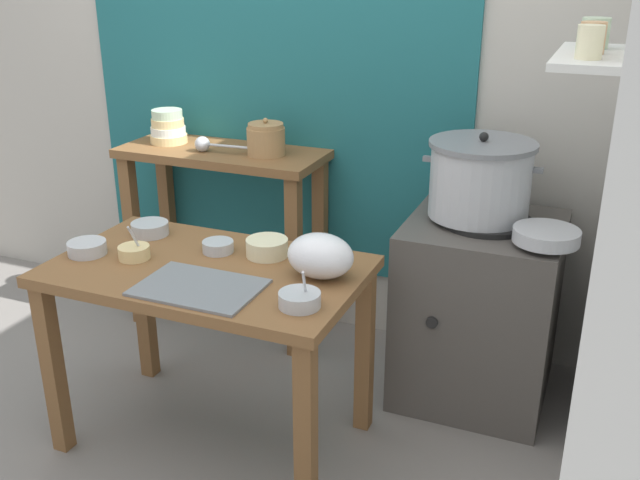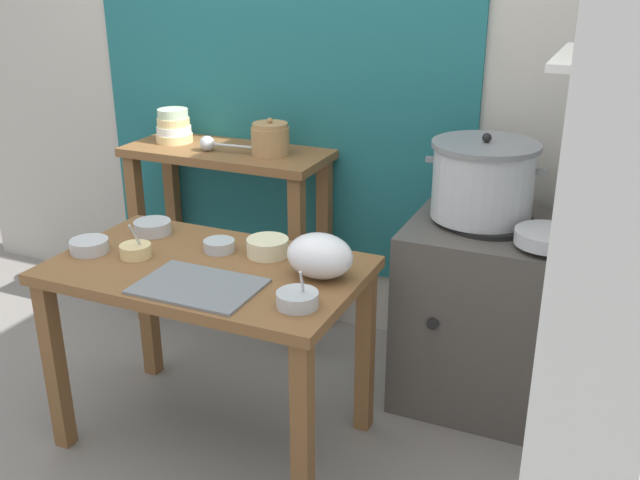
{
  "view_description": "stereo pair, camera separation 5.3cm",
  "coord_description": "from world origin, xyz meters",
  "px_view_note": "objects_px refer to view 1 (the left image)",
  "views": [
    {
      "loc": [
        1.35,
        -2.0,
        1.75
      ],
      "look_at": [
        0.46,
        0.15,
        0.82
      ],
      "focal_mm": 40.68,
      "sensor_mm": 36.0,
      "label": 1
    },
    {
      "loc": [
        1.4,
        -1.98,
        1.75
      ],
      "look_at": [
        0.46,
        0.15,
        0.82
      ],
      "focal_mm": 40.68,
      "sensor_mm": 36.0,
      "label": 2
    }
  ],
  "objects_px": {
    "prep_table": "(208,294)",
    "prep_bowl_5": "(300,299)",
    "stove_block": "(478,309)",
    "ladle": "(205,144)",
    "steamer_pot": "(480,179)",
    "plastic_bag": "(320,256)",
    "prep_bowl_4": "(267,247)",
    "prep_bowl_0": "(134,252)",
    "prep_bowl_1": "(218,246)",
    "prep_bowl_2": "(87,247)",
    "wide_pan": "(546,236)",
    "bowl_stack_enamel": "(168,128)",
    "back_shelf_table": "(224,195)",
    "clay_pot": "(266,139)",
    "prep_bowl_3": "(150,228)",
    "serving_tray": "(199,287)"
  },
  "relations": [
    {
      "from": "stove_block",
      "to": "plastic_bag",
      "type": "bearing_deg",
      "value": -125.04
    },
    {
      "from": "prep_bowl_0",
      "to": "prep_bowl_4",
      "type": "bearing_deg",
      "value": 25.62
    },
    {
      "from": "bowl_stack_enamel",
      "to": "prep_bowl_2",
      "type": "xyz_separation_m",
      "value": [
        0.24,
        -0.92,
        -0.23
      ]
    },
    {
      "from": "bowl_stack_enamel",
      "to": "prep_bowl_1",
      "type": "height_order",
      "value": "bowl_stack_enamel"
    },
    {
      "from": "clay_pot",
      "to": "wide_pan",
      "type": "height_order",
      "value": "clay_pot"
    },
    {
      "from": "plastic_bag",
      "to": "prep_bowl_0",
      "type": "distance_m",
      "value": 0.69
    },
    {
      "from": "bowl_stack_enamel",
      "to": "prep_bowl_1",
      "type": "relative_size",
      "value": 1.52
    },
    {
      "from": "bowl_stack_enamel",
      "to": "plastic_bag",
      "type": "distance_m",
      "value": 1.36
    },
    {
      "from": "prep_bowl_1",
      "to": "prep_bowl_3",
      "type": "xyz_separation_m",
      "value": [
        -0.33,
        0.05,
        0.0
      ]
    },
    {
      "from": "prep_table",
      "to": "prep_bowl_4",
      "type": "height_order",
      "value": "prep_bowl_4"
    },
    {
      "from": "prep_bowl_2",
      "to": "wide_pan",
      "type": "bearing_deg",
      "value": 21.35
    },
    {
      "from": "prep_bowl_1",
      "to": "bowl_stack_enamel",
      "type": "bearing_deg",
      "value": 133.05
    },
    {
      "from": "prep_bowl_0",
      "to": "prep_bowl_4",
      "type": "xyz_separation_m",
      "value": [
        0.43,
        0.21,
        0.01
      ]
    },
    {
      "from": "ladle",
      "to": "prep_table",
      "type": "bearing_deg",
      "value": -59.6
    },
    {
      "from": "clay_pot",
      "to": "bowl_stack_enamel",
      "type": "bearing_deg",
      "value": 177.83
    },
    {
      "from": "stove_block",
      "to": "plastic_bag",
      "type": "relative_size",
      "value": 3.38
    },
    {
      "from": "steamer_pot",
      "to": "prep_bowl_1",
      "type": "distance_m",
      "value": 1.04
    },
    {
      "from": "ladle",
      "to": "serving_tray",
      "type": "bearing_deg",
      "value": -60.81
    },
    {
      "from": "prep_table",
      "to": "prep_bowl_1",
      "type": "xyz_separation_m",
      "value": [
        -0.03,
        0.13,
        0.13
      ]
    },
    {
      "from": "stove_block",
      "to": "bowl_stack_enamel",
      "type": "bearing_deg",
      "value": 174.46
    },
    {
      "from": "wide_pan",
      "to": "prep_bowl_0",
      "type": "xyz_separation_m",
      "value": [
        -1.36,
        -0.57,
        -0.06
      ]
    },
    {
      "from": "steamer_pot",
      "to": "plastic_bag",
      "type": "relative_size",
      "value": 1.99
    },
    {
      "from": "prep_table",
      "to": "prep_bowl_1",
      "type": "distance_m",
      "value": 0.19
    },
    {
      "from": "ladle",
      "to": "prep_bowl_0",
      "type": "xyz_separation_m",
      "value": [
        0.18,
        -0.81,
        -0.19
      ]
    },
    {
      "from": "stove_block",
      "to": "ladle",
      "type": "relative_size",
      "value": 2.53
    },
    {
      "from": "stove_block",
      "to": "prep_bowl_1",
      "type": "xyz_separation_m",
      "value": [
        -0.87,
        -0.57,
        0.36
      ]
    },
    {
      "from": "prep_bowl_4",
      "to": "ladle",
      "type": "bearing_deg",
      "value": 135.21
    },
    {
      "from": "stove_block",
      "to": "prep_bowl_5",
      "type": "bearing_deg",
      "value": -115.83
    },
    {
      "from": "stove_block",
      "to": "ladle",
      "type": "distance_m",
      "value": 1.41
    },
    {
      "from": "back_shelf_table",
      "to": "prep_bowl_0",
      "type": "distance_m",
      "value": 0.88
    },
    {
      "from": "prep_table",
      "to": "prep_bowl_5",
      "type": "relative_size",
      "value": 7.94
    },
    {
      "from": "prep_bowl_1",
      "to": "prep_bowl_4",
      "type": "distance_m",
      "value": 0.19
    },
    {
      "from": "back_shelf_table",
      "to": "prep_bowl_5",
      "type": "height_order",
      "value": "back_shelf_table"
    },
    {
      "from": "prep_bowl_0",
      "to": "prep_bowl_5",
      "type": "distance_m",
      "value": 0.71
    },
    {
      "from": "prep_bowl_3",
      "to": "prep_bowl_5",
      "type": "bearing_deg",
      "value": -23.31
    },
    {
      "from": "plastic_bag",
      "to": "prep_bowl_3",
      "type": "bearing_deg",
      "value": 171.76
    },
    {
      "from": "serving_tray",
      "to": "plastic_bag",
      "type": "xyz_separation_m",
      "value": [
        0.33,
        0.24,
        0.07
      ]
    },
    {
      "from": "ladle",
      "to": "wide_pan",
      "type": "xyz_separation_m",
      "value": [
        1.54,
        -0.23,
        -0.13
      ]
    },
    {
      "from": "clay_pot",
      "to": "prep_bowl_1",
      "type": "relative_size",
      "value": 1.49
    },
    {
      "from": "prep_table",
      "to": "prep_bowl_0",
      "type": "relative_size",
      "value": 8.04
    },
    {
      "from": "prep_bowl_0",
      "to": "back_shelf_table",
      "type": "bearing_deg",
      "value": 98.41
    },
    {
      "from": "back_shelf_table",
      "to": "clay_pot",
      "type": "height_order",
      "value": "clay_pot"
    },
    {
      "from": "plastic_bag",
      "to": "prep_bowl_2",
      "type": "xyz_separation_m",
      "value": [
        -0.86,
        -0.14,
        -0.05
      ]
    },
    {
      "from": "steamer_pot",
      "to": "bowl_stack_enamel",
      "type": "xyz_separation_m",
      "value": [
        -1.51,
        0.13,
        0.04
      ]
    },
    {
      "from": "steamer_pot",
      "to": "plastic_bag",
      "type": "distance_m",
      "value": 0.78
    },
    {
      "from": "stove_block",
      "to": "prep_bowl_3",
      "type": "distance_m",
      "value": 1.36
    },
    {
      "from": "clay_pot",
      "to": "prep_bowl_4",
      "type": "xyz_separation_m",
      "value": [
        0.33,
        -0.66,
        -0.22
      ]
    },
    {
      "from": "prep_bowl_2",
      "to": "prep_table",
      "type": "bearing_deg",
      "value": 8.74
    },
    {
      "from": "wide_pan",
      "to": "prep_bowl_2",
      "type": "distance_m",
      "value": 1.66
    },
    {
      "from": "bowl_stack_enamel",
      "to": "prep_bowl_3",
      "type": "distance_m",
      "value": 0.78
    }
  ]
}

